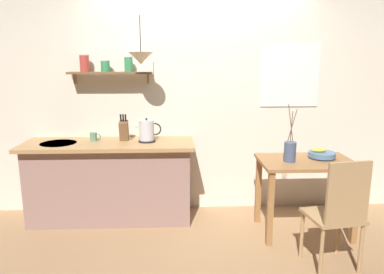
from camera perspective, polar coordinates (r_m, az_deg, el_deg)
name	(u,v)px	position (r m, az deg, el deg)	size (l,w,h in m)	color
ground_plane	(202,229)	(3.96, 1.65, -14.32)	(14.00, 14.00, 0.00)	#A87F56
back_wall	(217,96)	(4.23, 3.90, 6.49)	(6.80, 0.11, 2.70)	silver
kitchen_counter	(111,180)	(4.14, -12.68, -6.68)	(1.83, 0.63, 0.89)	gray
wall_shelf	(107,69)	(4.10, -13.26, 10.44)	(0.91, 0.20, 0.32)	brown
dining_table	(306,174)	(3.86, 17.44, -5.60)	(0.93, 0.62, 0.77)	#9E6B3D
dining_chair_near	(339,210)	(3.29, 22.10, -10.64)	(0.47, 0.45, 0.99)	tan
fruit_bowl	(322,154)	(3.94, 19.71, -2.56)	(0.27, 0.27, 0.11)	#51759E
twig_vase	(290,151)	(3.70, 15.14, -2.18)	(0.12, 0.12, 0.57)	#475675
electric_kettle	(147,131)	(3.94, -7.09, 0.93)	(0.28, 0.18, 0.26)	black
knife_block	(124,130)	(4.03, -10.66, 1.07)	(0.09, 0.15, 0.30)	brown
coffee_mug_by_sink	(94,137)	(4.10, -15.19, 0.06)	(0.12, 0.08, 0.09)	slate
pendant_lamp	(141,58)	(3.75, -8.05, 12.22)	(0.25, 0.25, 0.47)	black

